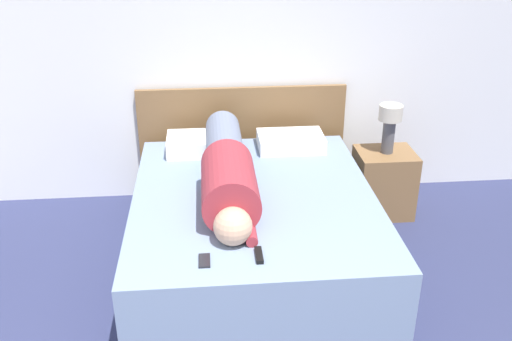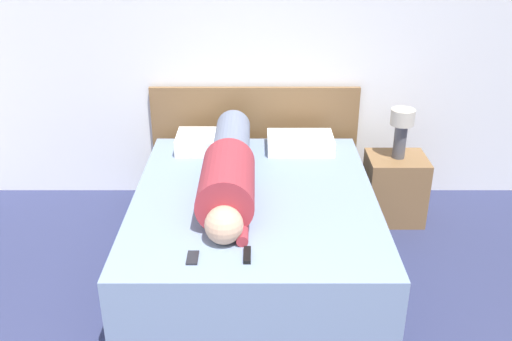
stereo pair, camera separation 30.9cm
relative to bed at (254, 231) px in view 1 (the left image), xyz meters
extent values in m
cube|color=white|center=(-0.16, 1.21, 1.01)|extent=(5.99, 0.06, 2.60)
cube|color=#7589A8|center=(0.00, 0.00, 0.00)|extent=(1.64, 2.00, 0.58)
cube|color=brown|center=(0.00, 1.14, 0.20)|extent=(1.76, 0.04, 0.98)
cube|color=brown|center=(1.13, 0.68, -0.02)|extent=(0.46, 0.39, 0.55)
cylinder|color=#4C4C51|center=(1.13, 0.68, 0.40)|extent=(0.10, 0.10, 0.28)
cylinder|color=beige|center=(1.13, 0.68, 0.60)|extent=(0.18, 0.18, 0.12)
sphere|color=tan|center=(-0.17, -0.60, 0.40)|extent=(0.23, 0.23, 0.23)
cylinder|color=#992D38|center=(-0.17, -0.19, 0.47)|extent=(0.35, 0.67, 0.35)
cylinder|color=slate|center=(-0.17, 0.55, 0.43)|extent=(0.27, 0.80, 0.27)
cylinder|color=#992D38|center=(-0.07, -0.55, 0.32)|extent=(0.07, 0.22, 0.07)
cube|color=white|center=(-0.35, 0.77, 0.35)|extent=(0.55, 0.35, 0.13)
cube|color=white|center=(0.36, 0.77, 0.35)|extent=(0.52, 0.35, 0.12)
cube|color=black|center=(-0.04, -0.75, 0.30)|extent=(0.04, 0.15, 0.02)
cube|color=black|center=(-0.34, -0.77, 0.30)|extent=(0.06, 0.13, 0.01)
camera|label=1|loc=(-0.30, -3.41, 2.10)|focal=40.00mm
camera|label=2|loc=(0.01, -3.43, 2.10)|focal=40.00mm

